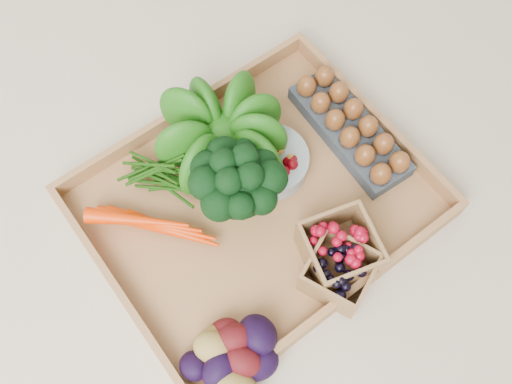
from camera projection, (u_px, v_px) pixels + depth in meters
ground at (256, 206)px, 0.99m from camera, size 4.00×4.00×0.00m
tray at (256, 205)px, 0.99m from camera, size 0.55×0.45×0.01m
carrots at (150, 224)px, 0.94m from camera, size 0.19×0.13×0.04m
lettuce at (222, 131)px, 0.95m from camera, size 0.16×0.16×0.16m
broccoli at (238, 192)px, 0.92m from camera, size 0.15×0.15×0.12m
cherry_bowl at (269, 162)px, 0.99m from camera, size 0.14×0.14×0.04m
egg_carton at (349, 131)px, 1.02m from camera, size 0.10×0.26×0.03m
potatoes at (227, 354)px, 0.83m from camera, size 0.15×0.15×0.09m
punnet_blackberry at (339, 272)px, 0.89m from camera, size 0.13×0.13×0.07m
punnet_raspberry at (340, 249)px, 0.91m from camera, size 0.14×0.14×0.08m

